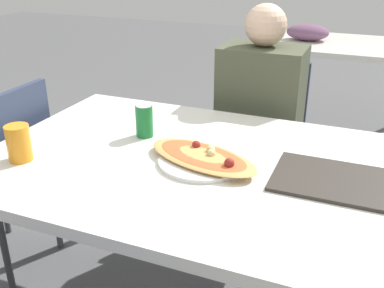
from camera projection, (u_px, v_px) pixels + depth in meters
name	position (u px, v px, depth m)	size (l,w,h in m)	color
dining_table	(182.00, 173.00, 1.58)	(1.36, 1.00, 0.74)	silver
chair_far_seated	(263.00, 139.00, 2.33)	(0.40, 0.40, 0.88)	#2D3851
chair_side_left	(5.00, 173.00, 1.99)	(0.40, 0.40, 0.88)	#2D3851
person_seated	(260.00, 110.00, 2.15)	(0.38, 0.29, 1.18)	#2D2D38
pizza_main	(203.00, 158.00, 1.51)	(0.46, 0.31, 0.06)	white
soda_can	(144.00, 121.00, 1.71)	(0.07, 0.07, 0.12)	#197233
drink_glass	(19.00, 143.00, 1.52)	(0.08, 0.08, 0.13)	orange
serving_tray	(342.00, 182.00, 1.39)	(0.42, 0.27, 0.01)	#332D28
background_table	(330.00, 49.00, 3.41)	(1.10, 0.80, 0.86)	silver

